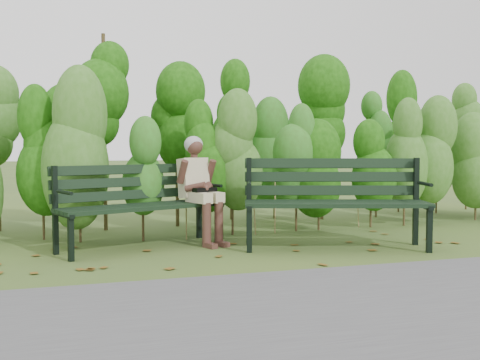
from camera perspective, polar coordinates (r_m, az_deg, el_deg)
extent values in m
plane|color=#3C5427|center=(5.92, 1.01, -7.46)|extent=(80.00, 80.00, 0.00)
cube|color=#474749|center=(3.94, 11.27, -13.03)|extent=(60.00, 2.50, 0.01)
cylinder|color=#47381E|center=(6.87, -19.82, -2.78)|extent=(0.03, 0.03, 0.80)
ellipsoid|color=#35641E|center=(6.83, -19.93, 2.57)|extent=(0.64, 0.64, 1.44)
cylinder|color=#47381E|center=(6.87, -14.71, -2.69)|extent=(0.03, 0.03, 0.80)
ellipsoid|color=#35641E|center=(6.83, -14.79, 2.66)|extent=(0.64, 0.64, 1.44)
cylinder|color=#47381E|center=(6.92, -9.64, -2.58)|extent=(0.03, 0.03, 0.80)
ellipsoid|color=#35641E|center=(6.88, -9.69, 2.73)|extent=(0.64, 0.64, 1.44)
cylinder|color=#47381E|center=(7.02, -4.68, -2.45)|extent=(0.03, 0.03, 0.80)
ellipsoid|color=#35641E|center=(6.99, -4.70, 2.78)|extent=(0.64, 0.64, 1.44)
cylinder|color=#47381E|center=(7.18, 0.10, -2.31)|extent=(0.03, 0.03, 0.80)
ellipsoid|color=#35641E|center=(7.14, 0.10, 2.80)|extent=(0.64, 0.64, 1.44)
cylinder|color=#47381E|center=(7.38, 4.64, -2.17)|extent=(0.03, 0.03, 0.80)
ellipsoid|color=#35641E|center=(7.35, 4.67, 2.81)|extent=(0.64, 0.64, 1.44)
cylinder|color=#47381E|center=(7.63, 8.92, -2.01)|extent=(0.03, 0.03, 0.80)
ellipsoid|color=#35641E|center=(7.60, 8.96, 2.80)|extent=(0.64, 0.64, 1.44)
cylinder|color=#47381E|center=(7.92, 12.90, -1.86)|extent=(0.03, 0.03, 0.80)
ellipsoid|color=#35641E|center=(7.88, 12.96, 2.77)|extent=(0.64, 0.64, 1.44)
cylinder|color=#47381E|center=(8.24, 16.59, -1.72)|extent=(0.03, 0.03, 0.80)
ellipsoid|color=#35641E|center=(8.21, 16.66, 2.74)|extent=(0.64, 0.64, 1.44)
cylinder|color=#47381E|center=(8.59, 19.99, -1.57)|extent=(0.03, 0.03, 0.80)
ellipsoid|color=#35641E|center=(8.56, 20.07, 2.70)|extent=(0.64, 0.64, 1.44)
cylinder|color=#47381E|center=(8.97, 23.10, -1.44)|extent=(0.03, 0.03, 0.80)
ellipsoid|color=#35641E|center=(8.95, 23.20, 2.65)|extent=(0.64, 0.64, 1.44)
cylinder|color=#47381E|center=(7.84, -17.89, -0.89)|extent=(0.04, 0.04, 1.10)
ellipsoid|color=#18480A|center=(7.83, -18.01, 5.54)|extent=(0.70, 0.70, 1.98)
cylinder|color=#47381E|center=(7.87, -12.29, -0.79)|extent=(0.04, 0.04, 1.10)
ellipsoid|color=#18480A|center=(7.86, -12.37, 5.62)|extent=(0.70, 0.70, 1.98)
cylinder|color=#47381E|center=(7.97, -6.78, -0.68)|extent=(0.04, 0.04, 1.10)
ellipsoid|color=#18480A|center=(7.96, -6.83, 5.65)|extent=(0.70, 0.70, 1.98)
cylinder|color=#47381E|center=(8.14, -1.46, -0.57)|extent=(0.04, 0.04, 1.10)
ellipsoid|color=#18480A|center=(8.13, -1.47, 5.63)|extent=(0.70, 0.70, 1.98)
cylinder|color=#47381E|center=(8.38, 3.60, -0.46)|extent=(0.04, 0.04, 1.10)
ellipsoid|color=#18480A|center=(8.37, 3.62, 5.56)|extent=(0.70, 0.70, 1.98)
cylinder|color=#47381E|center=(8.68, 8.35, -0.36)|extent=(0.04, 0.04, 1.10)
ellipsoid|color=#18480A|center=(8.67, 8.40, 5.45)|extent=(0.70, 0.70, 1.98)
cylinder|color=#47381E|center=(9.04, 12.74, -0.26)|extent=(0.04, 0.04, 1.10)
ellipsoid|color=#18480A|center=(9.03, 12.82, 5.32)|extent=(0.70, 0.70, 1.98)
cylinder|color=#47381E|center=(9.45, 16.79, -0.17)|extent=(0.04, 0.04, 1.10)
ellipsoid|color=#18480A|center=(9.43, 16.88, 5.18)|extent=(0.70, 0.70, 1.98)
cylinder|color=#47381E|center=(9.90, 20.48, -0.08)|extent=(0.04, 0.04, 1.10)
ellipsoid|color=#18480A|center=(9.88, 20.59, 5.02)|extent=(0.70, 0.70, 1.98)
cube|color=brown|center=(5.09, -10.94, -9.29)|extent=(0.08, 0.09, 0.01)
cube|color=brown|center=(6.01, 5.38, -7.27)|extent=(0.11, 0.11, 0.01)
cube|color=brown|center=(5.89, 21.09, -7.71)|extent=(0.07, 0.09, 0.01)
cube|color=brown|center=(6.65, -9.05, -6.27)|extent=(0.08, 0.10, 0.01)
cube|color=brown|center=(6.09, 9.17, -7.18)|extent=(0.10, 0.11, 0.01)
cube|color=brown|center=(6.02, 2.47, -7.24)|extent=(0.11, 0.11, 0.01)
cube|color=brown|center=(4.58, -19.72, -10.87)|extent=(0.11, 0.10, 0.01)
cube|color=brown|center=(7.65, 13.33, -5.05)|extent=(0.10, 0.11, 0.01)
cube|color=brown|center=(7.66, 14.96, -5.06)|extent=(0.10, 0.11, 0.01)
cube|color=brown|center=(5.43, -13.09, -8.51)|extent=(0.10, 0.08, 0.01)
cube|color=brown|center=(6.56, 0.83, -6.35)|extent=(0.10, 0.11, 0.01)
cube|color=brown|center=(7.00, 15.70, -5.87)|extent=(0.10, 0.11, 0.01)
cube|color=brown|center=(5.64, -16.08, -8.10)|extent=(0.11, 0.11, 0.01)
cube|color=brown|center=(7.08, 18.32, -5.81)|extent=(0.11, 0.11, 0.01)
cube|color=brown|center=(5.64, -20.70, -8.19)|extent=(0.11, 0.11, 0.01)
cube|color=brown|center=(7.58, 18.11, -5.21)|extent=(0.11, 0.10, 0.01)
cube|color=brown|center=(5.02, 10.41, -9.47)|extent=(0.11, 0.11, 0.01)
cube|color=brown|center=(6.27, -19.49, -7.01)|extent=(0.10, 0.09, 0.01)
cube|color=brown|center=(6.42, 9.75, -6.63)|extent=(0.08, 0.10, 0.01)
cube|color=brown|center=(6.23, 15.51, -7.01)|extent=(0.10, 0.11, 0.01)
cube|color=brown|center=(5.94, 17.61, -7.55)|extent=(0.10, 0.11, 0.01)
cube|color=brown|center=(7.20, 19.47, -5.68)|extent=(0.11, 0.11, 0.01)
cube|color=brown|center=(6.89, 9.48, -5.93)|extent=(0.08, 0.10, 0.01)
cube|color=brown|center=(5.06, -15.70, -9.44)|extent=(0.10, 0.11, 0.01)
cube|color=brown|center=(5.69, -8.18, -7.91)|extent=(0.10, 0.11, 0.01)
cube|color=brown|center=(5.68, 21.52, -8.14)|extent=(0.11, 0.10, 0.01)
cube|color=black|center=(6.05, -9.03, -2.86)|extent=(1.77, 0.73, 0.04)
cube|color=black|center=(6.16, -9.59, -2.75)|extent=(1.77, 0.73, 0.04)
cube|color=black|center=(6.28, -10.12, -2.64)|extent=(1.77, 0.73, 0.04)
cube|color=black|center=(6.39, -10.64, -2.54)|extent=(1.77, 0.73, 0.04)
cube|color=black|center=(6.46, -11.02, -1.47)|extent=(1.75, 0.68, 0.11)
cube|color=black|center=(6.47, -11.10, -0.20)|extent=(1.75, 0.68, 0.11)
cube|color=black|center=(6.47, -11.17, 1.07)|extent=(1.75, 0.68, 0.11)
cube|color=black|center=(5.71, -16.81, -5.66)|extent=(0.07, 0.07, 0.46)
cube|color=black|center=(6.10, -18.27, -2.94)|extent=(0.07, 0.07, 0.92)
cube|color=black|center=(5.88, -17.53, -3.36)|extent=(0.22, 0.50, 0.04)
cylinder|color=black|center=(5.81, -17.40, -1.20)|extent=(0.16, 0.37, 0.04)
cube|color=black|center=(6.52, -2.09, -4.40)|extent=(0.07, 0.07, 0.46)
cube|color=black|center=(6.86, -4.19, -2.08)|extent=(0.07, 0.07, 0.92)
cube|color=black|center=(6.66, -3.10, -2.42)|extent=(0.22, 0.50, 0.04)
cylinder|color=black|center=(6.60, -2.86, -0.51)|extent=(0.16, 0.37, 0.04)
cube|color=black|center=(5.99, 10.06, -2.58)|extent=(1.93, 0.71, 0.04)
cube|color=black|center=(6.13, 9.84, -2.45)|extent=(1.93, 0.71, 0.04)
cube|color=black|center=(6.26, 9.63, -2.32)|extent=(1.93, 0.71, 0.04)
cube|color=black|center=(6.40, 9.43, -2.20)|extent=(1.93, 0.71, 0.04)
cube|color=black|center=(6.49, 9.30, -1.05)|extent=(1.91, 0.65, 0.12)
cube|color=black|center=(6.50, 9.29, 0.32)|extent=(1.91, 0.65, 0.12)
cube|color=black|center=(6.51, 9.28, 1.68)|extent=(1.91, 0.65, 0.12)
cube|color=black|center=(5.92, 0.96, -5.02)|extent=(0.07, 0.07, 0.50)
cube|color=black|center=(6.36, 0.91, -2.18)|extent=(0.07, 0.07, 0.99)
cube|color=black|center=(6.11, 0.94, -2.62)|extent=(0.22, 0.54, 0.04)
cylinder|color=black|center=(6.04, 0.94, -0.39)|extent=(0.16, 0.41, 0.04)
cube|color=black|center=(6.24, 18.69, -4.77)|extent=(0.07, 0.07, 0.50)
cube|color=black|center=(6.66, 17.44, -2.09)|extent=(0.07, 0.07, 0.99)
cube|color=black|center=(6.42, 18.10, -2.50)|extent=(0.22, 0.54, 0.04)
cylinder|color=black|center=(6.35, 18.29, -0.38)|extent=(0.16, 0.41, 0.04)
cube|color=#B4AB8D|center=(6.35, -4.19, -1.79)|extent=(0.25, 0.40, 0.12)
cube|color=#B4AB8D|center=(6.44, -2.96, -1.71)|extent=(0.25, 0.40, 0.12)
cylinder|color=#4D2C24|center=(6.25, -3.41, -4.58)|extent=(0.13, 0.13, 0.50)
cylinder|color=#4D2C24|center=(6.34, -2.17, -4.46)|extent=(0.13, 0.13, 0.50)
cube|color=#4D2C24|center=(6.23, -3.03, -6.67)|extent=(0.14, 0.20, 0.05)
cube|color=#4D2C24|center=(6.32, -1.78, -6.52)|extent=(0.14, 0.20, 0.05)
cube|color=#B4AB8D|center=(6.58, -4.76, 0.23)|extent=(0.39, 0.33, 0.47)
cylinder|color=#4D2C24|center=(6.56, -4.68, 2.37)|extent=(0.08, 0.08, 0.09)
sphere|color=#4D2C24|center=(6.55, -4.64, 3.41)|extent=(0.19, 0.19, 0.19)
ellipsoid|color=gray|center=(6.57, -4.75, 3.61)|extent=(0.22, 0.21, 0.20)
cylinder|color=#4D2C24|center=(6.42, -5.86, 0.84)|extent=(0.14, 0.21, 0.28)
cylinder|color=#4D2C24|center=(6.62, -3.02, 0.93)|extent=(0.14, 0.21, 0.28)
cylinder|color=#4D2C24|center=(6.37, -4.56, -0.69)|extent=(0.25, 0.19, 0.12)
cylinder|color=#4D2C24|center=(6.48, -3.13, -0.62)|extent=(0.15, 0.26, 0.12)
sphere|color=#4D2C24|center=(6.38, -3.57, -0.85)|extent=(0.10, 0.10, 0.10)
cube|color=black|center=(6.39, -3.61, -1.42)|extent=(0.29, 0.20, 0.15)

